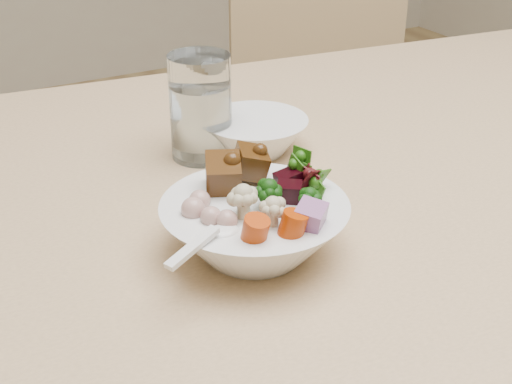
{
  "coord_description": "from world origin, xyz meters",
  "views": [
    {
      "loc": [
        -0.66,
        -0.54,
        1.23
      ],
      "look_at": [
        -0.37,
        0.0,
        0.9
      ],
      "focal_mm": 50.0,
      "sensor_mm": 36.0,
      "label": 1
    }
  ],
  "objects_px": {
    "chair_far": "(326,168)",
    "water_glass": "(201,111)",
    "food_bowl": "(255,224)",
    "side_bowl": "(255,136)",
    "dining_table": "(412,238)"
  },
  "relations": [
    {
      "from": "dining_table",
      "to": "food_bowl",
      "type": "height_order",
      "value": "food_bowl"
    },
    {
      "from": "chair_far",
      "to": "water_glass",
      "type": "bearing_deg",
      "value": -120.39
    },
    {
      "from": "dining_table",
      "to": "side_bowl",
      "type": "height_order",
      "value": "side_bowl"
    },
    {
      "from": "side_bowl",
      "to": "dining_table",
      "type": "bearing_deg",
      "value": -50.02
    },
    {
      "from": "chair_far",
      "to": "side_bowl",
      "type": "distance_m",
      "value": 0.76
    },
    {
      "from": "food_bowl",
      "to": "dining_table",
      "type": "bearing_deg",
      "value": 10.4
    },
    {
      "from": "chair_far",
      "to": "food_bowl",
      "type": "relative_size",
      "value": 4.73
    },
    {
      "from": "chair_far",
      "to": "dining_table",
      "type": "bearing_deg",
      "value": -97.99
    },
    {
      "from": "chair_far",
      "to": "side_bowl",
      "type": "xyz_separation_m",
      "value": [
        -0.46,
        -0.49,
        0.36
      ]
    },
    {
      "from": "water_glass",
      "to": "side_bowl",
      "type": "xyz_separation_m",
      "value": [
        0.07,
        -0.02,
        -0.04
      ]
    },
    {
      "from": "dining_table",
      "to": "food_bowl",
      "type": "distance_m",
      "value": 0.28
    },
    {
      "from": "food_bowl",
      "to": "water_glass",
      "type": "distance_m",
      "value": 0.24
    },
    {
      "from": "food_bowl",
      "to": "water_glass",
      "type": "height_order",
      "value": "water_glass"
    },
    {
      "from": "chair_far",
      "to": "side_bowl",
      "type": "height_order",
      "value": "chair_far"
    },
    {
      "from": "food_bowl",
      "to": "chair_far",
      "type": "bearing_deg",
      "value": 50.64
    }
  ]
}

